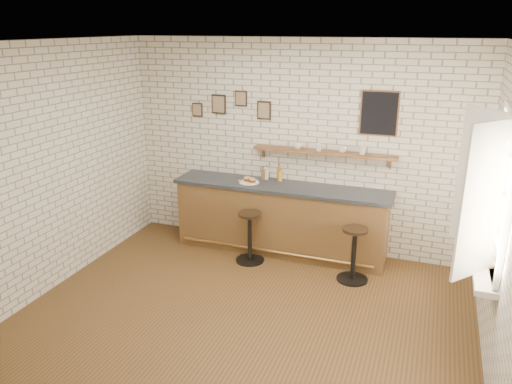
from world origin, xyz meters
TOP-DOWN VIEW (x-y plane):
  - ground at (0.00, 0.00)m, footprint 5.00×5.00m
  - bar_counter at (-0.14, 1.70)m, footprint 3.10×0.65m
  - sandwich_plate at (-0.61, 1.65)m, footprint 0.28×0.28m
  - ciabatta_sandwich at (-0.60, 1.65)m, footprint 0.23×0.17m
  - potato_chips at (-0.63, 1.64)m, footprint 0.27×0.18m
  - bitters_bottle_brown at (-0.48, 1.89)m, footprint 0.06×0.06m
  - bitters_bottle_white at (-0.42, 1.89)m, footprint 0.05×0.05m
  - bitters_bottle_amber at (-0.24, 1.89)m, footprint 0.06×0.06m
  - condiment_bottle_yellow at (-0.22, 1.89)m, footprint 0.05×0.05m
  - bar_stool_left at (-0.44, 1.23)m, footprint 0.42×0.42m
  - bar_stool_right at (1.01, 1.17)m, footprint 0.40×0.40m
  - wall_shelf at (0.40, 1.90)m, footprint 2.00×0.18m
  - shelf_cup_a at (0.04, 1.90)m, footprint 0.16×0.16m
  - shelf_cup_b at (0.33, 1.90)m, footprint 0.14×0.14m
  - shelf_cup_c at (0.66, 1.90)m, footprint 0.13×0.13m
  - shelf_cup_d at (0.93, 1.90)m, footprint 0.13×0.13m
  - back_wall_decor at (0.23, 1.98)m, footprint 2.96×0.02m
  - window_sill at (2.40, 0.30)m, footprint 0.20×1.35m
  - casement_window at (2.36, 0.30)m, footprint 0.40×1.30m
  - book_lower at (2.38, 0.21)m, footprint 0.27×0.29m
  - book_upper at (2.38, 0.25)m, footprint 0.19×0.25m

SIDE VIEW (x-z plane):
  - ground at x=0.00m, z-range 0.00..0.00m
  - bar_stool_left at x=-0.44m, z-range 0.03..0.75m
  - bar_stool_right at x=1.01m, z-range 0.03..0.75m
  - bar_counter at x=-0.14m, z-range 0.00..1.01m
  - window_sill at x=2.40m, z-range 0.87..0.93m
  - book_lower at x=2.38m, z-range 0.93..0.95m
  - book_upper at x=2.38m, z-range 0.95..0.97m
  - sandwich_plate at x=-0.61m, z-range 1.01..1.02m
  - potato_chips at x=-0.63m, z-range 1.02..1.03m
  - ciabatta_sandwich at x=-0.60m, z-range 1.02..1.09m
  - condiment_bottle_yellow at x=-0.22m, z-range 1.00..1.17m
  - bitters_bottle_brown at x=-0.48m, z-range 0.99..1.18m
  - bitters_bottle_white at x=-0.42m, z-range 0.99..1.20m
  - bitters_bottle_amber at x=-0.24m, z-range 0.99..1.24m
  - wall_shelf at x=0.40m, z-range 1.39..1.57m
  - shelf_cup_c at x=0.66m, z-range 1.50..1.59m
  - shelf_cup_a at x=0.04m, z-range 1.50..1.59m
  - shelf_cup_b at x=0.33m, z-range 1.50..1.60m
  - shelf_cup_d at x=0.93m, z-range 1.50..1.60m
  - casement_window at x=2.36m, z-range 0.87..2.43m
  - back_wall_decor at x=0.23m, z-range 1.77..2.33m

